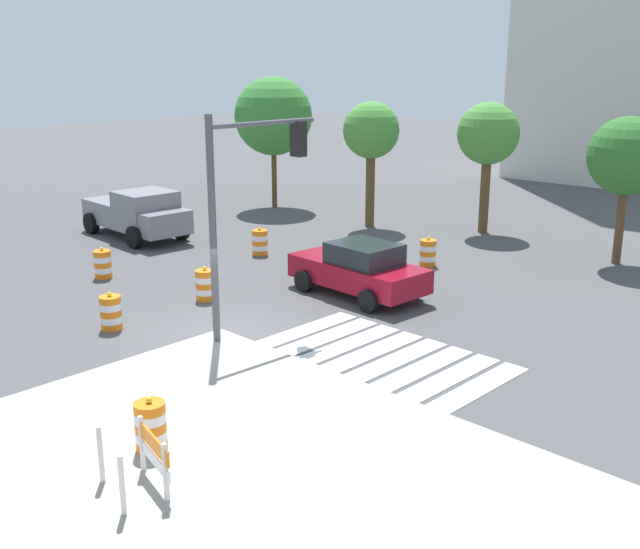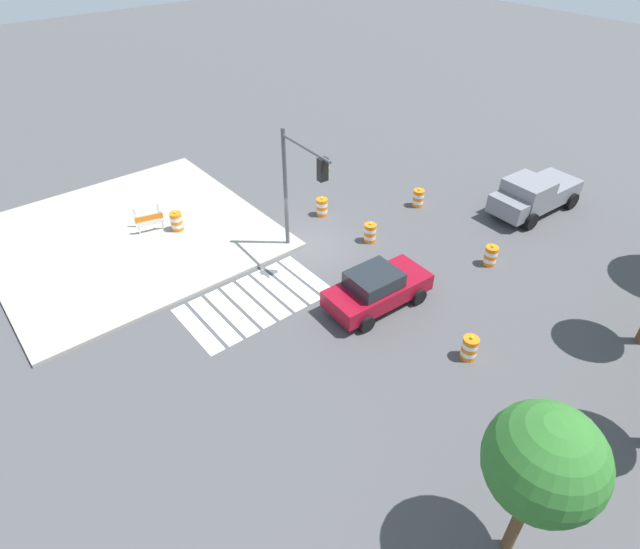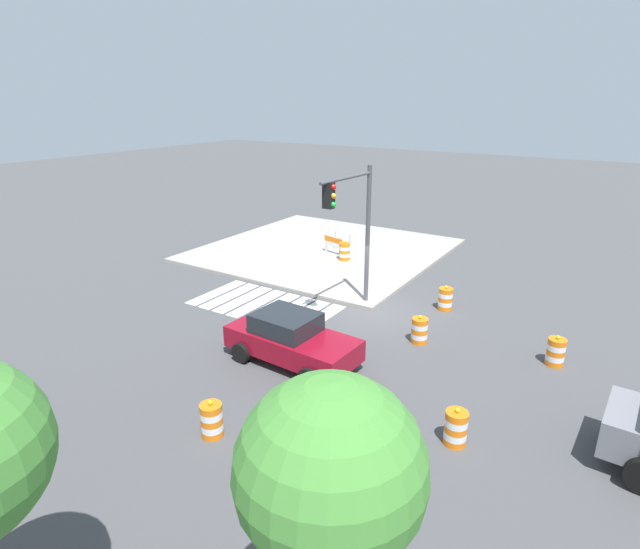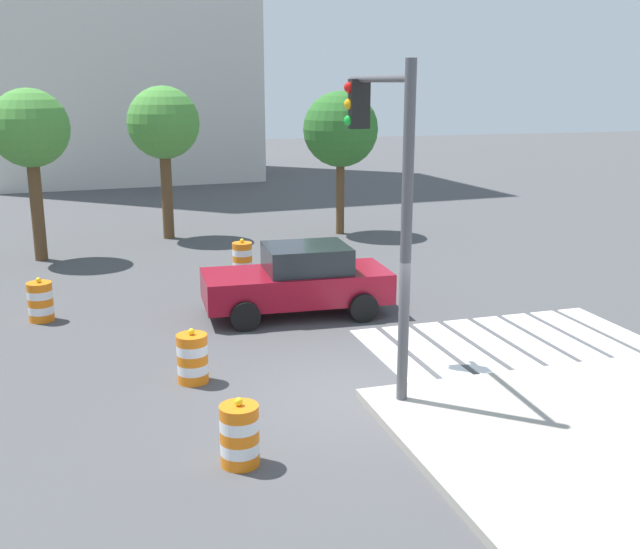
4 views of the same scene
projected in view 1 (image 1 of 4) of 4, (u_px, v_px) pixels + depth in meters
The scene contains 17 objects.
ground_plane at pixel (221, 334), 19.83m from camera, with size 120.00×120.00×0.00m, color #474749.
sidewalk_corner at pixel (162, 525), 11.66m from camera, with size 12.00×12.00×0.15m, color #9E998E.
crosswalk_stripes at pixel (385, 355), 18.41m from camera, with size 5.85×3.20×0.02m.
sports_car at pixel (359, 269), 22.84m from camera, with size 4.39×2.32×1.63m.
pickup_truck at pixel (139, 214), 30.00m from camera, with size 5.24×2.56×1.92m.
traffic_barrel_near_corner at pixel (103, 264), 24.73m from camera, with size 0.56×0.56×1.02m.
traffic_barrel_crosswalk_end at pixel (260, 242), 27.60m from camera, with size 0.56×0.56×1.02m.
traffic_barrel_median_near at pixel (111, 313), 20.08m from camera, with size 0.56×0.56×1.02m.
traffic_barrel_median_far at pixel (205, 285), 22.50m from camera, with size 0.56×0.56×1.02m.
traffic_barrel_far_curb at pixel (428, 253), 26.15m from camera, with size 0.56×0.56×1.02m.
traffic_barrel_on_sidewalk at pixel (151, 426), 13.62m from camera, with size 0.56×0.56×1.02m.
construction_barricade at pixel (145, 456), 12.38m from camera, with size 1.39×1.05×1.00m.
traffic_light_pole at pixel (250, 184), 18.69m from camera, with size 0.48×3.29×5.50m.
street_tree_streetside_near at pixel (273, 116), 35.21m from camera, with size 3.58×3.58×6.03m.
street_tree_streetside_mid at pixel (627, 157), 25.56m from camera, with size 2.63×2.63×5.02m.
street_tree_streetside_far at pixel (371, 132), 31.33m from camera, with size 2.32×2.32×5.15m.
street_tree_corner_lot at pixel (488, 135), 30.16m from camera, with size 2.44×2.44×5.19m.
Camera 1 is at (14.77, -11.66, 6.94)m, focal length 43.13 mm.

